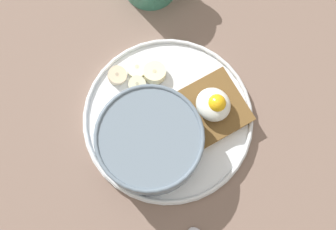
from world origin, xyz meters
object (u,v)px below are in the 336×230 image
poached_egg (214,104)px  banana_slice_right (137,68)px  oatmeal_bowl (150,141)px  banana_slice_front (135,86)px  banana_slice_left (155,73)px  toast_slice (212,108)px  banana_slice_back (117,75)px

poached_egg → banana_slice_right: bearing=17.5°
oatmeal_bowl → banana_slice_front: size_ratio=4.02×
banana_slice_left → banana_slice_front: bearing=83.3°
oatmeal_bowl → poached_egg: bearing=-101.9°
banana_slice_front → banana_slice_left: size_ratio=0.76×
oatmeal_bowl → toast_slice: (-2.08, -10.20, -2.08)cm
banana_slice_back → banana_slice_right: banana_slice_back is taller
banana_slice_left → banana_slice_right: bearing=28.3°
banana_slice_front → banana_slice_back: bearing=16.3°
banana_slice_back → toast_slice: bearing=-152.4°
banana_slice_front → banana_slice_right: (2.06, -2.20, -0.16)cm
poached_egg → banana_slice_front: bearing=30.7°
poached_egg → banana_slice_right: 13.22cm
oatmeal_bowl → banana_slice_back: bearing=-16.3°
banana_slice_front → banana_slice_back: 3.17cm
oatmeal_bowl → banana_slice_front: oatmeal_bowl is taller
toast_slice → banana_slice_right: 12.87cm
banana_slice_left → banana_slice_back: banana_slice_left is taller
oatmeal_bowl → poached_egg: 10.48cm
poached_egg → banana_slice_front: (10.29, 6.10, -2.48)cm
poached_egg → banana_slice_back: (13.33, 6.99, -2.39)cm
poached_egg → banana_slice_front: size_ratio=1.38×
oatmeal_bowl → banana_slice_right: size_ratio=3.62×
toast_slice → banana_slice_left: bearing=14.4°
banana_slice_back → banana_slice_front: bearing=-163.7°
poached_egg → banana_slice_back: poached_egg is taller
poached_egg → banana_slice_right: poached_egg is taller
banana_slice_left → banana_slice_right: (2.48, 1.34, -0.32)cm
banana_slice_front → banana_slice_back: size_ratio=0.90×
oatmeal_bowl → banana_slice_front: 9.41cm
banana_slice_front → toast_slice: bearing=-149.4°
oatmeal_bowl → toast_slice: size_ratio=1.35×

